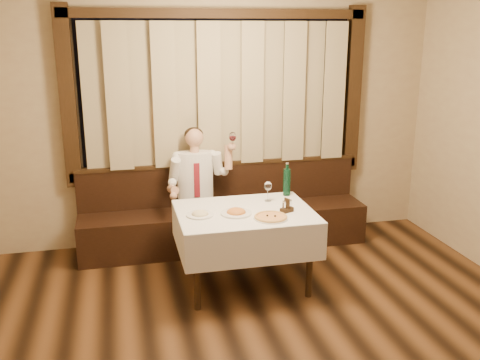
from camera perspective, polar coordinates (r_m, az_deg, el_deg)
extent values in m
cube|color=tan|center=(6.08, -2.37, 6.41)|extent=(5.00, 0.01, 2.80)
cube|color=black|center=(6.02, -2.37, 9.20)|extent=(3.00, 0.02, 1.60)
cube|color=orange|center=(5.96, -8.98, 6.04)|extent=(0.50, 0.01, 0.40)
cube|color=black|center=(6.14, -2.21, 1.25)|extent=(3.30, 0.12, 0.10)
cube|color=black|center=(5.94, -2.39, 17.33)|extent=(3.30, 0.12, 0.10)
cube|color=black|center=(5.89, -17.92, 8.31)|extent=(0.16, 0.12, 1.90)
cube|color=black|center=(6.47, 11.94, 9.35)|extent=(0.16, 0.12, 1.90)
cube|color=#9B8963|center=(5.92, -2.18, 9.09)|extent=(2.90, 0.08, 1.55)
cube|color=black|center=(6.09, -1.68, -5.06)|extent=(3.20, 0.60, 0.45)
cube|color=black|center=(6.17, -2.16, -0.37)|extent=(3.20, 0.12, 0.45)
cube|color=black|center=(6.10, -2.18, 1.84)|extent=(3.20, 0.14, 0.04)
cylinder|color=black|center=(4.73, -4.64, -9.80)|extent=(0.06, 0.06, 0.71)
cylinder|color=black|center=(4.97, 7.43, -8.56)|extent=(0.06, 0.06, 0.71)
cylinder|color=black|center=(5.40, -5.83, -6.45)|extent=(0.06, 0.06, 0.71)
cylinder|color=black|center=(5.61, 4.80, -5.54)|extent=(0.06, 0.06, 0.71)
cube|color=black|center=(5.01, 0.52, -3.58)|extent=(1.20, 0.90, 0.04)
cube|color=white|center=(5.01, 0.52, -3.33)|extent=(1.26, 0.96, 0.01)
cube|color=white|center=(4.64, 1.93, -7.28)|extent=(1.26, 0.01, 0.35)
cube|color=white|center=(5.51, -0.66, -3.44)|extent=(1.26, 0.01, 0.35)
cube|color=white|center=(4.97, -6.60, -5.76)|extent=(0.01, 0.96, 0.35)
cube|color=white|center=(5.24, 7.24, -4.59)|extent=(0.01, 0.96, 0.35)
cylinder|color=white|center=(4.81, 3.30, -4.06)|extent=(0.31, 0.31, 0.01)
cylinder|color=#C05D1C|center=(4.81, 3.31, -3.96)|extent=(0.28, 0.28, 0.01)
torus|color=tan|center=(4.81, 3.31, -3.92)|extent=(0.30, 0.30, 0.02)
sphere|color=black|center=(4.82, 2.93, -3.81)|extent=(0.02, 0.02, 0.02)
sphere|color=black|center=(4.81, 3.76, -3.86)|extent=(0.02, 0.02, 0.02)
cylinder|color=white|center=(4.91, -0.41, -3.57)|extent=(0.29, 0.29, 0.02)
ellipsoid|color=#BD5D1E|center=(4.90, -0.41, -3.03)|extent=(0.18, 0.18, 0.08)
cylinder|color=white|center=(4.89, -4.28, -3.74)|extent=(0.25, 0.25, 0.02)
ellipsoid|color=beige|center=(4.87, -4.30, -3.27)|extent=(0.16, 0.16, 0.07)
cylinder|color=#115131|center=(5.45, 5.02, -0.23)|extent=(0.07, 0.07, 0.28)
cylinder|color=#115131|center=(5.40, 5.06, 1.39)|extent=(0.03, 0.03, 0.06)
cylinder|color=silver|center=(5.39, 5.07, 1.78)|extent=(0.03, 0.03, 0.01)
cylinder|color=white|center=(5.28, 2.98, -2.25)|extent=(0.07, 0.07, 0.01)
cylinder|color=white|center=(5.26, 2.99, -1.66)|extent=(0.01, 0.01, 0.11)
ellipsoid|color=white|center=(5.23, 3.00, -0.63)|extent=(0.08, 0.08, 0.09)
cube|color=black|center=(4.99, 5.01, -3.20)|extent=(0.14, 0.11, 0.04)
cube|color=black|center=(4.96, 5.03, -2.47)|extent=(0.04, 0.06, 0.09)
cylinder|color=white|center=(4.95, 4.72, -2.78)|extent=(0.03, 0.03, 0.07)
cylinder|color=silver|center=(4.93, 4.73, -2.32)|extent=(0.03, 0.03, 0.01)
cylinder|color=white|center=(4.99, 5.33, -2.61)|extent=(0.03, 0.03, 0.07)
cylinder|color=silver|center=(4.98, 5.35, -2.17)|extent=(0.03, 0.03, 0.01)
cube|color=black|center=(5.83, -4.53, -2.93)|extent=(0.38, 0.42, 0.15)
cube|color=black|center=(5.73, -5.18, -6.50)|extent=(0.10, 0.11, 0.45)
cube|color=black|center=(5.76, -3.12, -6.34)|extent=(0.10, 0.11, 0.45)
ellipsoid|color=white|center=(5.87, -4.81, 0.56)|extent=(0.40, 0.25, 0.51)
cube|color=maroon|center=(5.75, -4.62, -0.04)|extent=(0.06, 0.01, 0.38)
cylinder|color=tan|center=(5.79, -4.88, 3.35)|extent=(0.09, 0.09, 0.08)
sphere|color=tan|center=(5.77, -4.91, 4.54)|extent=(0.20, 0.20, 0.20)
ellipsoid|color=black|center=(5.79, -4.96, 4.87)|extent=(0.20, 0.20, 0.15)
sphere|color=white|center=(5.79, -6.71, 2.43)|extent=(0.12, 0.12, 0.12)
sphere|color=white|center=(5.84, -3.03, 2.64)|extent=(0.12, 0.12, 0.12)
sphere|color=tan|center=(5.49, -7.11, -1.70)|extent=(0.08, 0.08, 0.08)
sphere|color=tan|center=(5.70, -0.89, 3.58)|extent=(0.09, 0.09, 0.09)
cylinder|color=white|center=(5.66, -0.83, 3.89)|extent=(0.01, 0.01, 0.10)
ellipsoid|color=white|center=(5.65, -0.83, 4.69)|extent=(0.08, 0.08, 0.10)
ellipsoid|color=#4C070F|center=(5.65, -0.83, 4.50)|extent=(0.06, 0.06, 0.06)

